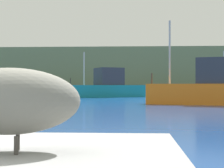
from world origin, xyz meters
TOP-DOWN VIEW (x-y plane):
  - hillside_backdrop at (0.00, 76.67)m, footprint 140.00×16.73m
  - pelican at (1.05, -0.14)m, footprint 1.33×0.71m
  - fishing_boat_teal at (-0.75, 35.66)m, footprint 8.15×6.08m
  - fishing_boat_orange at (6.41, 20.97)m, footprint 6.87×3.87m

SIDE VIEW (x-z plane):
  - fishing_boat_teal at x=-0.75m, z-range -1.22..3.28m
  - fishing_boat_orange at x=6.41m, z-range -1.63..3.72m
  - pelican at x=1.05m, z-range 0.64..1.53m
  - hillside_backdrop at x=0.00m, z-range 0.00..8.54m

